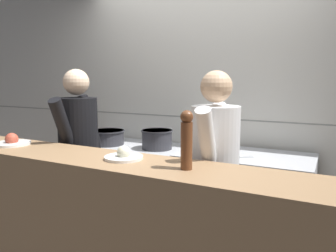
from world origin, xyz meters
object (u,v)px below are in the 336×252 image
plated_dish_main (12,142)px  pepper_mill (187,139)px  oven_range (131,187)px  chef_head_cook (79,155)px  stock_pot (108,137)px  sauce_pot (157,139)px  plated_dish_appetiser (124,156)px  chef_sous (214,176)px  chefs_knife (228,157)px

plated_dish_main → pepper_mill: size_ratio=0.83×
oven_range → plated_dish_main: 1.32m
oven_range → chef_head_cook: (-0.09, -0.65, 0.47)m
oven_range → pepper_mill: size_ratio=3.49×
stock_pot → plated_dish_main: plated_dish_main is taller
plated_dish_main → chef_head_cook: bearing=61.8°
stock_pot → sauce_pot: 0.56m
sauce_pot → chef_head_cook: 0.76m
chef_head_cook → pepper_mill: bearing=-32.0°
plated_dish_appetiser → chef_sous: chef_sous is taller
pepper_mill → chef_sous: bearing=88.9°
sauce_pot → chef_sous: chef_sous is taller
chefs_knife → chef_head_cook: chef_head_cook is taller
plated_dish_main → plated_dish_appetiser: (1.01, 0.02, -0.00)m
oven_range → pepper_mill: (1.11, -1.12, 0.78)m
plated_dish_appetiser → pepper_mill: bearing=-4.8°
plated_dish_main → pepper_mill: bearing=-0.8°
plated_dish_main → chef_head_cook: (0.24, 0.45, -0.17)m
sauce_pot → plated_dish_main: plated_dish_main is taller
chefs_knife → plated_dish_appetiser: size_ratio=1.30×
stock_pot → chef_sous: size_ratio=0.22×
chef_head_cook → chef_sous: (1.21, -0.02, -0.01)m
stock_pot → sauce_pot: bearing=4.5°
chefs_knife → plated_dish_main: size_ratio=1.15×
oven_range → chef_head_cook: chef_head_cook is taller
plated_dish_main → chef_sous: chef_sous is taller
oven_range → plated_dish_main: plated_dish_main is taller
plated_dish_appetiser → plated_dish_main: bearing=-179.0°
oven_range → chef_sous: size_ratio=0.72×
sauce_pot → plated_dish_appetiser: plated_dish_appetiser is taller
sauce_pot → chef_sous: size_ratio=0.19×
chef_head_cook → plated_dish_appetiser: bearing=-40.3°
oven_range → stock_pot: (-0.25, -0.05, 0.51)m
chef_head_cook → chefs_knife: bearing=11.3°
pepper_mill → oven_range: bearing=134.8°
plated_dish_main → stock_pot: bearing=85.0°
sauce_pot → plated_dish_main: size_ratio=1.13×
pepper_mill → chef_head_cook: (-1.21, 0.47, -0.32)m
chefs_knife → sauce_pot: bearing=167.1°
stock_pot → chef_sous: 1.50m
chef_sous → pepper_mill: bearing=-95.6°
plated_dish_appetiser → pepper_mill: pepper_mill is taller
sauce_pot → chefs_knife: size_ratio=0.98×
plated_dish_main → plated_dish_appetiser: plated_dish_main is taller
oven_range → plated_dish_appetiser: (0.67, -1.08, 0.63)m
sauce_pot → chef_head_cook: chef_head_cook is taller
chefs_knife → chef_head_cook: (-1.16, -0.47, -0.01)m
stock_pot → chef_head_cook: (0.15, -0.60, -0.05)m
plated_dish_main → pepper_mill: pepper_mill is taller
chefs_knife → chef_sous: 0.49m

